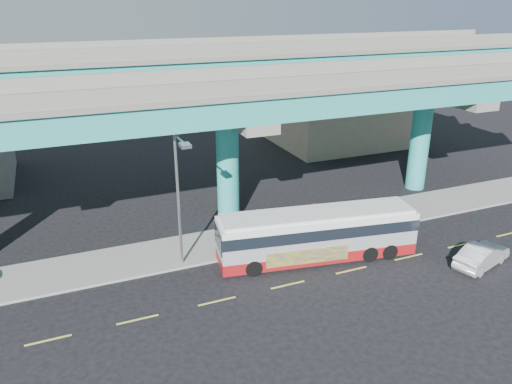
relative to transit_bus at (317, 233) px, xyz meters
name	(u,v)px	position (x,y,z in m)	size (l,w,h in m)	color
ground	(285,282)	(-2.86, -1.73, -1.64)	(120.00, 120.00, 0.00)	black
sidewalk	(248,239)	(-2.86, 3.77, -1.56)	(70.00, 4.00, 0.15)	gray
lane_markings	(288,285)	(-2.86, -2.03, -1.63)	(58.00, 0.12, 0.01)	#D8C64C
viaduct	(225,87)	(-2.86, 7.38, 7.50)	(52.00, 12.40, 11.70)	teal
building_beige	(345,109)	(15.14, 21.25, 1.87)	(14.00, 10.23, 7.00)	#C3AA8B
transit_bus	(317,233)	(0.00, 0.00, 0.00)	(11.87, 4.33, 2.98)	maroon
sedan	(482,255)	(8.28, -4.44, -0.97)	(4.27, 2.52, 1.33)	#AAAAAF
street_lamp	(180,183)	(-7.52, 1.71, 3.59)	(0.50, 2.54, 7.82)	gray
stop_sign	(313,213)	(1.08, 2.45, 0.12)	(0.68, 0.08, 2.26)	gray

